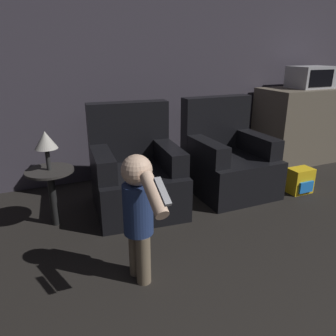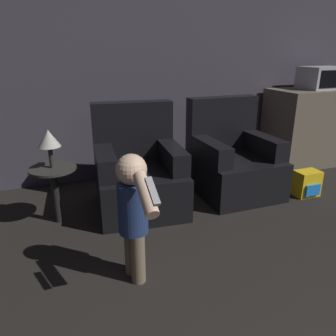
{
  "view_description": "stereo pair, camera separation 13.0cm",
  "coord_description": "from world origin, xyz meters",
  "px_view_note": "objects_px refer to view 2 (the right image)",
  "views": [
    {
      "loc": [
        -0.99,
        0.89,
        1.41
      ],
      "look_at": [
        -0.03,
        3.09,
        0.55
      ],
      "focal_mm": 35.0,
      "sensor_mm": 36.0,
      "label": 1
    },
    {
      "loc": [
        -0.87,
        0.85,
        1.41
      ],
      "look_at": [
        -0.03,
        3.09,
        0.55
      ],
      "focal_mm": 35.0,
      "sensor_mm": 36.0,
      "label": 2
    }
  ],
  "objects_px": {
    "armchair_right": "(232,162)",
    "lamp": "(49,139)",
    "microwave": "(323,78)",
    "person_toddler": "(133,209)",
    "toy_backpack": "(307,184)",
    "armchair_left": "(139,174)"
  },
  "relations": [
    {
      "from": "toy_backpack",
      "to": "lamp",
      "type": "bearing_deg",
      "value": 172.48
    },
    {
      "from": "armchair_right",
      "to": "microwave",
      "type": "xyz_separation_m",
      "value": [
        1.53,
        0.48,
        0.77
      ]
    },
    {
      "from": "armchair_left",
      "to": "lamp",
      "type": "xyz_separation_m",
      "value": [
        -0.75,
        -0.06,
        0.42
      ]
    },
    {
      "from": "toy_backpack",
      "to": "armchair_right",
      "type": "bearing_deg",
      "value": 149.92
    },
    {
      "from": "lamp",
      "to": "armchair_right",
      "type": "bearing_deg",
      "value": 2.07
    },
    {
      "from": "armchair_left",
      "to": "lamp",
      "type": "height_order",
      "value": "armchair_left"
    },
    {
      "from": "armchair_left",
      "to": "lamp",
      "type": "bearing_deg",
      "value": -169.66
    },
    {
      "from": "armchair_right",
      "to": "lamp",
      "type": "relative_size",
      "value": 2.99
    },
    {
      "from": "armchair_right",
      "to": "lamp",
      "type": "bearing_deg",
      "value": -178.16
    },
    {
      "from": "armchair_right",
      "to": "microwave",
      "type": "relative_size",
      "value": 1.76
    },
    {
      "from": "armchair_right",
      "to": "microwave",
      "type": "bearing_deg",
      "value": 17.24
    },
    {
      "from": "toy_backpack",
      "to": "microwave",
      "type": "height_order",
      "value": "microwave"
    },
    {
      "from": "armchair_left",
      "to": "lamp",
      "type": "relative_size",
      "value": 2.99
    },
    {
      "from": "armchair_right",
      "to": "lamp",
      "type": "height_order",
      "value": "armchair_right"
    },
    {
      "from": "armchair_left",
      "to": "toy_backpack",
      "type": "xyz_separation_m",
      "value": [
        1.67,
        -0.38,
        -0.19
      ]
    },
    {
      "from": "toy_backpack",
      "to": "microwave",
      "type": "distance_m",
      "value": 1.56
    },
    {
      "from": "armchair_right",
      "to": "person_toddler",
      "type": "distance_m",
      "value": 1.69
    },
    {
      "from": "microwave",
      "to": "lamp",
      "type": "height_order",
      "value": "microwave"
    },
    {
      "from": "armchair_right",
      "to": "person_toddler",
      "type": "relative_size",
      "value": 1.13
    },
    {
      "from": "person_toddler",
      "to": "microwave",
      "type": "bearing_deg",
      "value": -70.73
    },
    {
      "from": "armchair_left",
      "to": "lamp",
      "type": "distance_m",
      "value": 0.86
    },
    {
      "from": "toy_backpack",
      "to": "lamp",
      "type": "relative_size",
      "value": 0.82
    }
  ]
}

